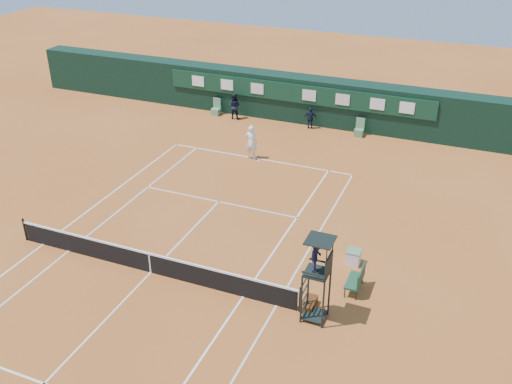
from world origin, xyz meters
TOP-DOWN VIEW (x-y plane):
  - ground at (0.00, 0.00)m, footprint 90.00×90.00m
  - court_lines at (0.00, 0.00)m, footprint 11.05×23.85m
  - tennis_net at (0.00, 0.00)m, footprint 12.90×0.10m
  - back_wall at (0.00, 18.74)m, footprint 40.00×1.65m
  - linesman_chair_left at (-5.50, 17.48)m, footprint 0.55×0.50m
  - linesman_chair_right at (4.50, 17.48)m, footprint 0.55×0.50m
  - umpire_chair at (6.99, -0.14)m, footprint 0.96×0.95m
  - player_bench at (8.05, 2.00)m, footprint 0.55×1.20m
  - tennis_bag at (6.68, 0.35)m, footprint 0.39×0.88m
  - cooler at (7.50, 3.75)m, footprint 0.57×0.57m
  - tennis_ball at (1.52, 7.32)m, footprint 0.07×0.07m
  - player at (-0.47, 11.79)m, footprint 0.77×0.52m
  - ball_kid_left at (-4.02, 17.31)m, footprint 0.89×0.70m
  - ball_kid_right at (1.27, 17.54)m, footprint 0.89×0.52m

SIDE VIEW (x-z plane):
  - ground at x=0.00m, z-range 0.00..0.00m
  - court_lines at x=0.00m, z-range 0.00..0.01m
  - tennis_ball at x=1.52m, z-range 0.00..0.07m
  - tennis_bag at x=6.68m, z-range 0.00..0.33m
  - linesman_chair_left at x=-5.50m, z-range -0.26..0.89m
  - linesman_chair_right at x=4.50m, z-range -0.26..0.89m
  - cooler at x=7.50m, z-range 0.00..0.65m
  - tennis_net at x=0.00m, z-range -0.04..1.06m
  - player_bench at x=8.05m, z-range 0.05..1.15m
  - ball_kid_right at x=1.27m, z-range 0.00..1.42m
  - ball_kid_left at x=-4.02m, z-range 0.00..1.77m
  - player at x=-0.47m, z-range 0.00..2.04m
  - back_wall at x=0.00m, z-range 0.01..3.01m
  - umpire_chair at x=6.99m, z-range 0.75..4.17m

